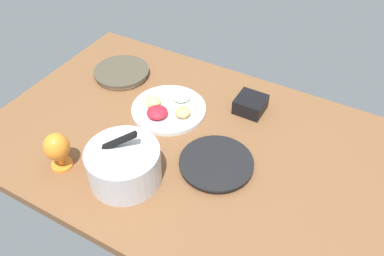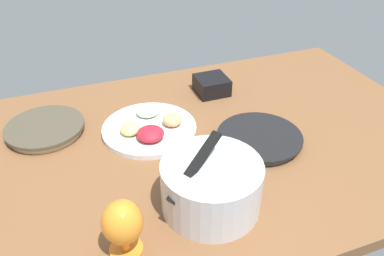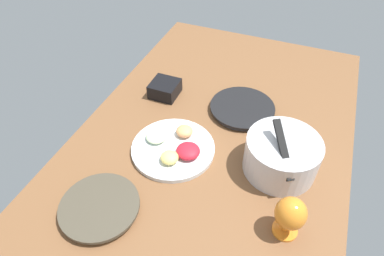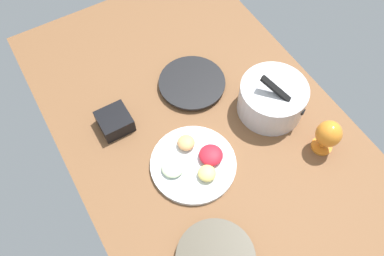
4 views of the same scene
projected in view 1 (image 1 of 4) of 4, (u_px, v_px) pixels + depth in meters
The scene contains 7 objects.
ground_plane at pixel (189, 145), 158.55cm from camera, with size 160.00×104.00×4.00cm, color brown.
dinner_plate_left at pixel (216, 164), 146.71cm from camera, with size 27.46×27.46×2.61cm.
dinner_plate_right at pixel (122, 73), 188.17cm from camera, with size 25.70×25.70×3.08cm.
mixing_bowl at pixel (124, 164), 138.64cm from camera, with size 26.04×25.75×19.95cm.
fruit_platter at pixel (168, 108), 169.10cm from camera, with size 31.51×31.51×5.46cm.
hurricane_glass_orange at pixel (57, 148), 141.77cm from camera, with size 9.33×9.33×15.09cm.
square_bowl_black at pixel (251, 104), 168.39cm from camera, with size 11.88×11.88×6.46cm.
Camera 1 is at (-55.46, 96.52, 111.09)cm, focal length 37.57 mm.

